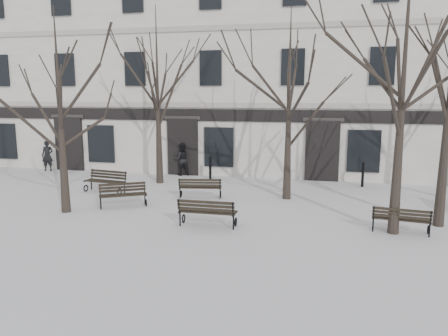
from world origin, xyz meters
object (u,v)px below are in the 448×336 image
(tree_1, at_px, (58,86))
(bench_4, at_px, (200,187))
(bench_3, at_px, (106,180))
(bench_0, at_px, (123,194))
(bench_1, at_px, (207,211))
(bench_2, at_px, (401,219))
(tree_2, at_px, (406,44))

(tree_1, distance_m, bench_4, 6.47)
(tree_1, bearing_deg, bench_3, 92.13)
(tree_1, relative_size, bench_3, 3.72)
(bench_3, distance_m, bench_4, 4.27)
(tree_1, relative_size, bench_0, 3.97)
(bench_1, bearing_deg, bench_2, -173.87)
(bench_1, xyz_separation_m, bench_4, (-1.24, 3.59, -0.04))
(bench_1, relative_size, bench_2, 1.07)
(bench_1, height_order, bench_2, bench_1)
(bench_1, bearing_deg, tree_1, -6.47)
(tree_1, distance_m, tree_2, 11.13)
(bench_4, bearing_deg, bench_3, -12.87)
(tree_1, bearing_deg, bench_2, 0.24)
(tree_1, bearing_deg, bench_0, 35.25)
(bench_2, relative_size, bench_4, 0.97)
(tree_1, relative_size, tree_2, 0.80)
(bench_0, relative_size, bench_2, 1.03)
(bench_0, distance_m, bench_1, 4.13)
(bench_0, xyz_separation_m, bench_2, (9.63, -1.12, -0.02))
(bench_0, distance_m, bench_4, 3.09)
(tree_1, relative_size, bench_2, 4.11)
(tree_2, xyz_separation_m, bench_1, (-5.68, -0.62, -5.07))
(tree_2, distance_m, bench_3, 12.69)
(bench_2, distance_m, bench_4, 7.72)
(bench_2, bearing_deg, tree_1, 7.62)
(bench_0, relative_size, bench_1, 0.97)
(bench_0, distance_m, bench_3, 2.71)
(bench_4, bearing_deg, tree_1, 25.92)
(bench_3, bearing_deg, tree_1, -78.50)
(bench_2, bearing_deg, bench_4, -15.06)
(bench_1, relative_size, bench_3, 0.97)
(tree_2, distance_m, bench_1, 7.64)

